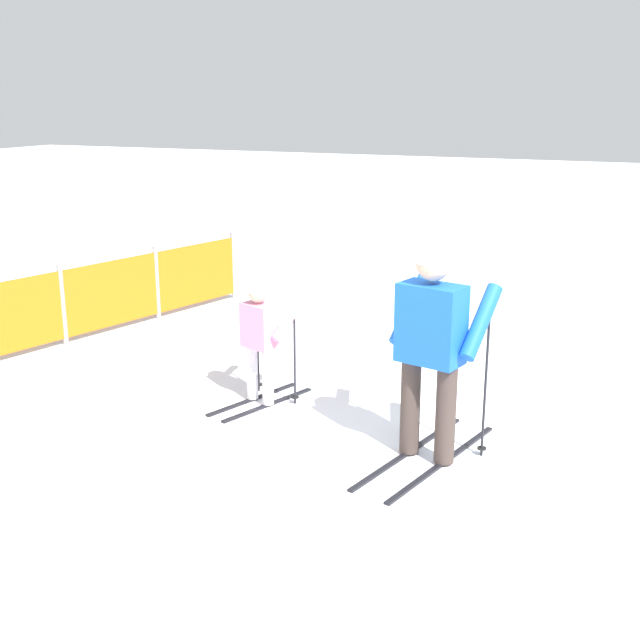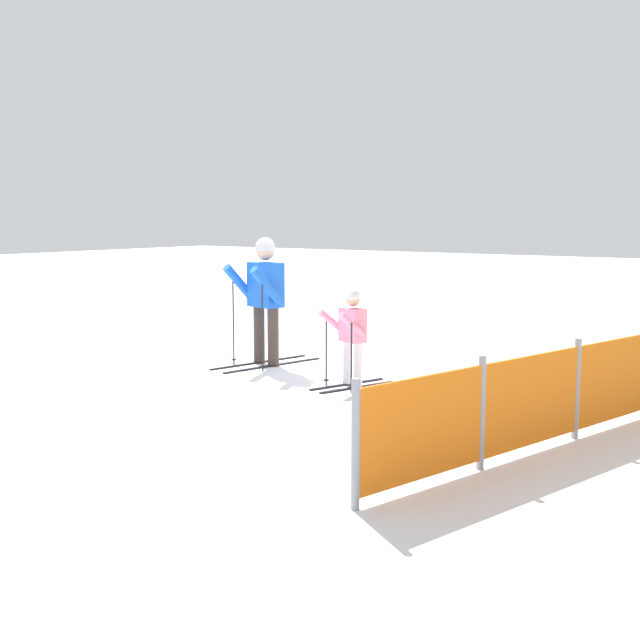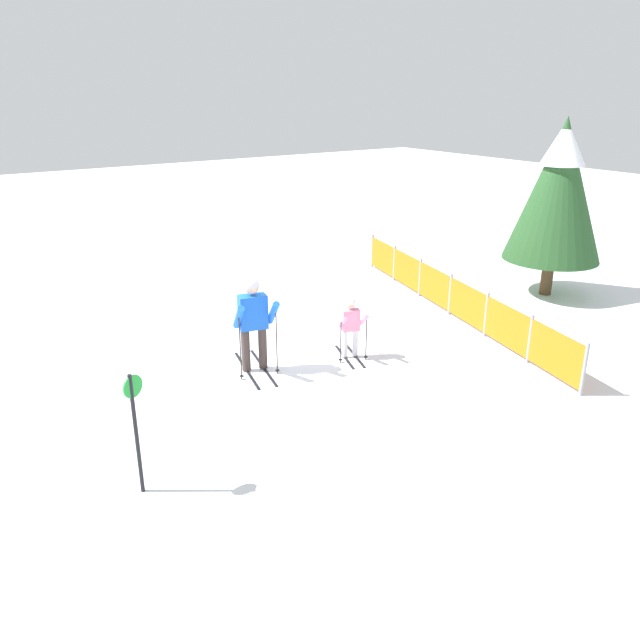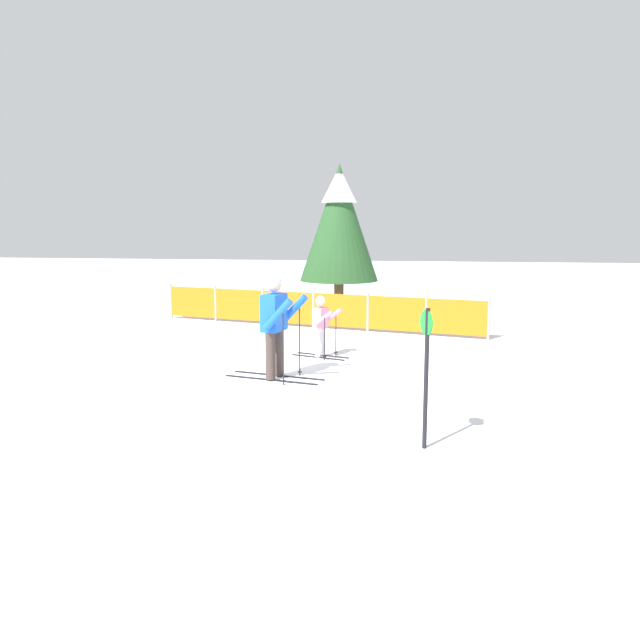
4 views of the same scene
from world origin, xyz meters
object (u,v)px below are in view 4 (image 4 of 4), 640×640
Objects in this scene: skier_child at (321,322)px; trail_marker at (426,363)px; skier_adult at (275,316)px; safety_fence at (314,309)px; conifer_far at (339,221)px.

trail_marker is at bearing -49.43° from skier_child.
skier_adult reaches higher than trail_marker.
skier_child is at bearing 86.84° from skier_adult.
skier_child is 0.73× the size of trail_marker.
skier_child is at bearing 111.58° from trail_marker.
skier_adult is 0.22× the size of safety_fence.
skier_adult reaches higher than skier_child.
conifer_far reaches higher than skier_child.
skier_adult is 4.85m from safety_fence.
skier_child is (0.50, 1.68, -0.34)m from skier_adult.
safety_fence is 1.94× the size of conifer_far.
skier_child is at bearing -86.70° from conifer_far.
conifer_far is (0.15, 7.73, 1.49)m from skier_adult.
safety_fence is 5.00× the size of trail_marker.
safety_fence is 8.00m from trail_marker.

